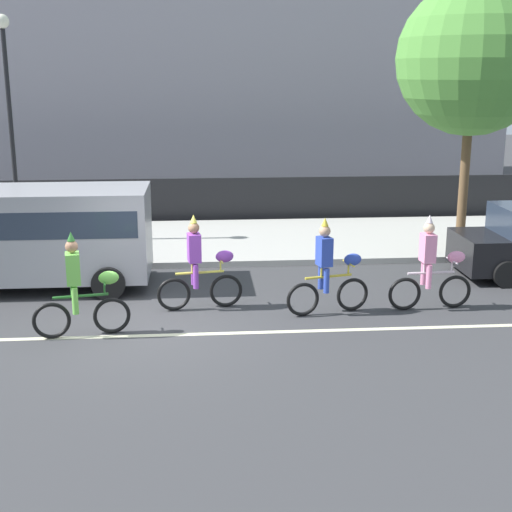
{
  "coord_description": "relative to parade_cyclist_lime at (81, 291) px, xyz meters",
  "views": [
    {
      "loc": [
        1.06,
        -12.65,
        4.6
      ],
      "look_at": [
        2.17,
        1.2,
        1.0
      ],
      "focal_mm": 50.0,
      "sensor_mm": 36.0,
      "label": 1
    }
  ],
  "objects": [
    {
      "name": "parade_cyclist_pink",
      "position": [
        6.68,
        0.98,
        0.0
      ],
      "size": [
        1.72,
        0.5,
        1.92
      ],
      "color": "black",
      "rests_on": "ground"
    },
    {
      "name": "fence_line",
      "position": [
        1.06,
        9.8,
        -0.14
      ],
      "size": [
        40.0,
        0.08,
        1.4
      ],
      "primitive_type": "cube",
      "color": "black",
      "rests_on": "ground"
    },
    {
      "name": "parade_cyclist_purple",
      "position": [
        2.11,
        1.36,
        0.0
      ],
      "size": [
        1.71,
        0.52,
        1.92
      ],
      "color": "black",
      "rests_on": "ground"
    },
    {
      "name": "street_tree_near_lamp",
      "position": [
        8.92,
        5.49,
        4.06
      ],
      "size": [
        3.78,
        3.78,
        6.65
      ],
      "color": "brown",
      "rests_on": "sidewalk_curb"
    },
    {
      "name": "parked_van_grey",
      "position": [
        -1.42,
        3.1,
        0.44
      ],
      "size": [
        5.0,
        2.22,
        2.18
      ],
      "color": "#99999E",
      "rests_on": "ground"
    },
    {
      "name": "building_backdrop",
      "position": [
        -0.13,
        18.4,
        2.85
      ],
      "size": [
        28.0,
        8.0,
        7.39
      ],
      "primitive_type": "cube",
      "color": "#99939E",
      "rests_on": "ground"
    },
    {
      "name": "street_lamp_post",
      "position": [
        -2.75,
        7.04,
        3.15
      ],
      "size": [
        0.36,
        0.36,
        5.86
      ],
      "color": "black",
      "rests_on": "sidewalk_curb"
    },
    {
      "name": "road_centre_line",
      "position": [
        1.06,
        -0.1,
        -0.84
      ],
      "size": [
        36.0,
        0.14,
        0.01
      ],
      "primitive_type": "cube",
      "color": "beige",
      "rests_on": "ground"
    },
    {
      "name": "parade_cyclist_lime",
      "position": [
        0.0,
        0.0,
        0.0
      ],
      "size": [
        1.7,
        0.54,
        1.92
      ],
      "color": "black",
      "rests_on": "ground"
    },
    {
      "name": "ground_plane",
      "position": [
        1.06,
        0.4,
        -0.84
      ],
      "size": [
        80.0,
        80.0,
        0.0
      ],
      "primitive_type": "plane",
      "color": "#38383A"
    },
    {
      "name": "sidewalk_curb",
      "position": [
        1.06,
        6.9,
        -0.77
      ],
      "size": [
        60.0,
        5.0,
        0.15
      ],
      "primitive_type": "cube",
      "color": "#ADAAA3",
      "rests_on": "ground"
    },
    {
      "name": "parade_cyclist_cobalt",
      "position": [
        4.6,
        0.87,
        0.0
      ],
      "size": [
        1.69,
        0.57,
        1.92
      ],
      "color": "black",
      "rests_on": "ground"
    }
  ]
}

